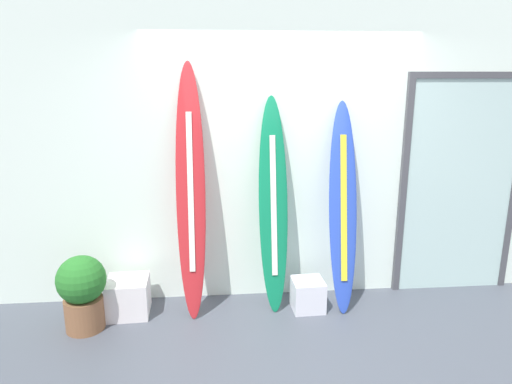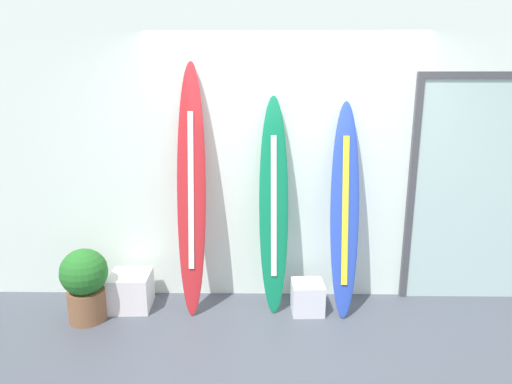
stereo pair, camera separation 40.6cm
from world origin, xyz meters
TOP-DOWN VIEW (x-y plane):
  - ground at (0.00, 0.00)m, footprint 8.00×8.00m
  - wall_back at (0.00, 1.30)m, footprint 7.20×0.20m
  - surfboard_crimson at (-0.84, 0.95)m, footprint 0.26×0.46m
  - surfboard_emerald at (-0.10, 0.98)m, footprint 0.28×0.40m
  - surfboard_cobalt at (0.53, 0.93)m, footprint 0.27×0.48m
  - display_block_left at (-1.43, 0.91)m, footprint 0.38×0.38m
  - display_block_center at (0.21, 0.85)m, footprint 0.30×0.30m
  - glass_door at (1.75, 1.18)m, footprint 1.19×0.06m
  - potted_plant at (-1.76, 0.68)m, footprint 0.41×0.41m

SIDE VIEW (x-z plane):
  - ground at x=0.00m, z-range -0.04..0.00m
  - display_block_center at x=0.21m, z-range 0.00..0.28m
  - display_block_left at x=-1.43m, z-range 0.00..0.34m
  - potted_plant at x=-1.76m, z-range 0.03..0.69m
  - surfboard_cobalt at x=0.53m, z-range 0.00..1.91m
  - surfboard_emerald at x=-0.10m, z-range 0.00..1.95m
  - surfboard_crimson at x=-0.84m, z-range -0.02..2.24m
  - glass_door at x=1.75m, z-range 0.03..2.19m
  - wall_back at x=0.00m, z-range 0.00..2.80m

